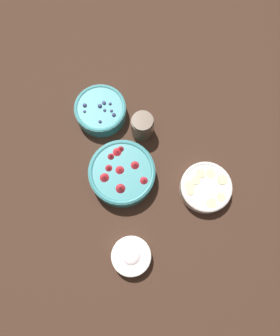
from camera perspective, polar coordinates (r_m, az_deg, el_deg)
ground_plane at (r=1.10m, az=-0.92°, el=-1.64°), size 4.00×4.00×0.00m
bowl_strawberries at (r=1.07m, az=-3.16°, el=-0.90°), size 0.22×0.22×0.09m
bowl_blueberries at (r=1.16m, az=-6.87°, el=9.95°), size 0.18×0.18×0.06m
bowl_bananas at (r=1.09m, az=11.35°, el=-3.33°), size 0.17×0.17×0.05m
bowl_cream at (r=1.04m, az=-1.54°, el=-15.09°), size 0.12×0.12×0.05m
jar_chocolate at (r=1.11m, az=0.42°, el=7.27°), size 0.08×0.08×0.09m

